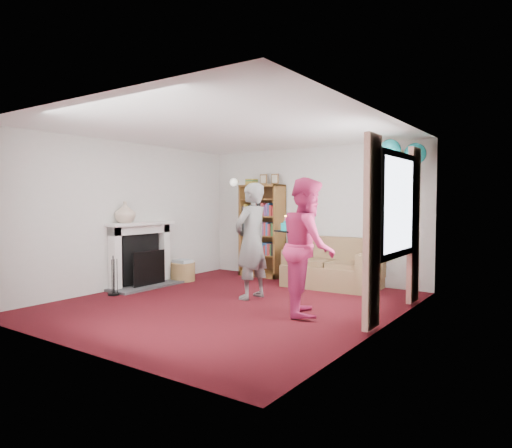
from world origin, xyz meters
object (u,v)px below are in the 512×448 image
Objects in this scene: bookcase at (263,231)px; person_magenta at (308,246)px; person_striped at (251,241)px; birthday_cake at (291,227)px; sofa at (334,268)px.

person_magenta is at bearing -44.92° from bookcase.
bookcase is at bearing -144.90° from person_striped.
person_magenta is at bearing -6.25° from birthday_cake.
birthday_cake is at bearing -84.99° from sofa.
person_striped is at bearing 43.97° from person_magenta.
bookcase is 1.75m from sofa.
bookcase reaches higher than person_magenta.
sofa is 2.10m from birthday_cake.
bookcase is at bearing 131.66° from birthday_cake.
person_striped is (1.01, -1.82, -0.01)m from bookcase.
birthday_cake reaches higher than sofa.
person_magenta is 5.19× the size of birthday_cake.
birthday_cake is (-0.27, 0.03, 0.24)m from person_magenta.
person_striped reaches higher than sofa.
sofa is at bearing -8.10° from bookcase.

